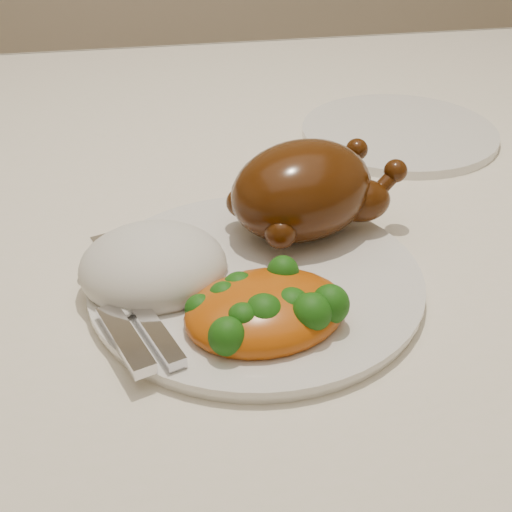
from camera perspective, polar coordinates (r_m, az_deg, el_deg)
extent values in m
cube|color=brown|center=(0.79, 2.26, 4.33)|extent=(1.60, 0.90, 0.04)
cube|color=#F0E2CF|center=(0.78, 2.30, 5.88)|extent=(1.72, 1.02, 0.01)
cube|color=#F0E2CF|center=(1.27, -2.67, 12.77)|extent=(1.72, 0.01, 0.18)
cylinder|color=silver|center=(0.60, 0.00, -2.07)|extent=(0.30, 0.30, 0.01)
cylinder|color=silver|center=(0.89, 11.37, 9.66)|extent=(0.29, 0.29, 0.01)
ellipsoid|color=#462007|center=(0.64, 3.70, 5.27)|extent=(0.17, 0.15, 0.09)
ellipsoid|color=#462007|center=(0.63, 2.98, 6.60)|extent=(0.08, 0.07, 0.04)
ellipsoid|color=#462007|center=(0.65, 8.48, 4.40)|extent=(0.05, 0.04, 0.04)
sphere|color=#462007|center=(0.67, 11.10, 6.70)|extent=(0.02, 0.02, 0.02)
ellipsoid|color=#462007|center=(0.69, 5.52, 6.28)|extent=(0.05, 0.04, 0.04)
sphere|color=#462007|center=(0.70, 8.07, 8.43)|extent=(0.02, 0.02, 0.02)
sphere|color=#462007|center=(0.60, 1.98, 1.86)|extent=(0.03, 0.03, 0.03)
sphere|color=#462007|center=(0.65, -1.19, 4.31)|extent=(0.03, 0.03, 0.03)
ellipsoid|color=white|center=(0.59, -8.21, -0.89)|extent=(0.12, 0.11, 0.06)
ellipsoid|color=#B9520B|center=(0.54, 0.75, -4.45)|extent=(0.14, 0.12, 0.04)
ellipsoid|color=#B9520B|center=(0.56, 3.98, -3.43)|extent=(0.06, 0.05, 0.03)
ellipsoid|color=#18430B|center=(0.55, -1.36, -2.67)|extent=(0.03, 0.03, 0.03)
ellipsoid|color=#18430B|center=(0.53, 2.83, -4.16)|extent=(0.03, 0.03, 0.03)
ellipsoid|color=#18430B|center=(0.53, 5.95, -3.88)|extent=(0.03, 0.03, 0.03)
ellipsoid|color=#18430B|center=(0.56, 2.17, -1.35)|extent=(0.03, 0.03, 0.03)
ellipsoid|color=#18430B|center=(0.51, -2.32, -6.44)|extent=(0.03, 0.03, 0.03)
ellipsoid|color=#18430B|center=(0.52, -1.09, -4.82)|extent=(0.02, 0.02, 0.02)
ellipsoid|color=#18430B|center=(0.54, -4.50, -4.21)|extent=(0.02, 0.02, 0.02)
ellipsoid|color=#18430B|center=(0.52, 4.45, -4.54)|extent=(0.03, 0.03, 0.03)
ellipsoid|color=#18430B|center=(0.54, -2.60, -3.29)|extent=(0.02, 0.02, 0.02)
ellipsoid|color=#18430B|center=(0.52, 0.61, -4.82)|extent=(0.03, 0.03, 0.03)
cube|color=silver|center=(0.61, -10.59, -1.25)|extent=(0.06, 0.13, 0.00)
cube|color=silver|center=(0.53, -10.41, -6.57)|extent=(0.04, 0.08, 0.01)
cube|color=silver|center=(0.53, -8.11, -5.99)|extent=(0.04, 0.09, 0.01)
cube|color=silver|center=(0.60, -8.57, -0.98)|extent=(0.04, 0.09, 0.00)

